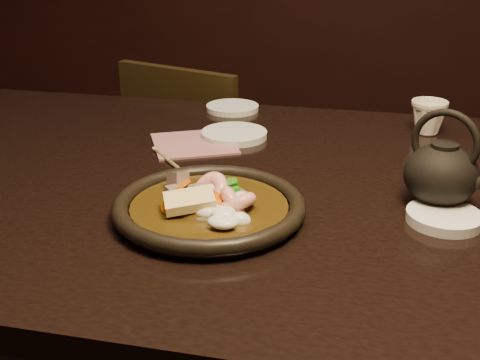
% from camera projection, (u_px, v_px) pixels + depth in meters
% --- Properties ---
extents(table, '(1.60, 0.90, 0.75)m').
position_uv_depth(table, '(242.00, 219.00, 1.03)').
color(table, black).
rests_on(table, floor).
extents(chair, '(0.48, 0.48, 0.81)m').
position_uv_depth(chair, '(203.00, 186.00, 1.76)').
color(chair, black).
rests_on(chair, floor).
extents(plate, '(0.28, 0.28, 0.03)m').
position_uv_depth(plate, '(209.00, 207.00, 0.86)').
color(plate, black).
rests_on(plate, table).
extents(stirfry, '(0.16, 0.16, 0.06)m').
position_uv_depth(stirfry, '(212.00, 205.00, 0.86)').
color(stirfry, '#322209').
rests_on(stirfry, plate).
extents(soy_dish, '(0.11, 0.11, 0.01)m').
position_uv_depth(soy_dish, '(444.00, 217.00, 0.85)').
color(soy_dish, white).
rests_on(soy_dish, table).
extents(saucer_left, '(0.13, 0.13, 0.01)m').
position_uv_depth(saucer_left, '(234.00, 134.00, 1.19)').
color(saucer_left, white).
rests_on(saucer_left, table).
extents(saucer_right, '(0.12, 0.12, 0.01)m').
position_uv_depth(saucer_right, '(232.00, 108.00, 1.37)').
color(saucer_right, white).
rests_on(saucer_right, table).
extents(tea_cup, '(0.09, 0.09, 0.07)m').
position_uv_depth(tea_cup, '(428.00, 116.00, 1.21)').
color(tea_cup, silver).
rests_on(tea_cup, table).
extents(chopsticks, '(0.17, 0.19, 0.01)m').
position_uv_depth(chopsticks, '(180.00, 170.00, 1.03)').
color(chopsticks, tan).
rests_on(chopsticks, table).
extents(napkin, '(0.20, 0.20, 0.00)m').
position_uv_depth(napkin, '(194.00, 144.00, 1.16)').
color(napkin, '#945B5F').
rests_on(napkin, table).
extents(teapot, '(0.13, 0.11, 0.15)m').
position_uv_depth(teapot, '(442.00, 171.00, 0.88)').
color(teapot, black).
rests_on(teapot, table).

